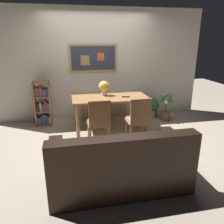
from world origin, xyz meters
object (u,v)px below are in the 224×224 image
(potted_palm, at_px, (166,108))
(tv_remote, at_px, (126,97))
(potted_ivy, at_px, (152,107))
(dining_chair_far_right, at_px, (116,96))
(dining_chair_near_left, at_px, (99,120))
(dining_chair_far_left, at_px, (89,97))
(bookshelf, at_px, (43,105))
(dining_table, at_px, (109,100))
(flower_vase, at_px, (104,87))
(dining_chair_near_right, at_px, (139,117))
(leather_couch, at_px, (119,166))

(potted_palm, relative_size, tv_remote, 4.43)
(potted_ivy, height_order, tv_remote, tv_remote)
(potted_ivy, bearing_deg, dining_chair_far_right, 164.71)
(tv_remote, bearing_deg, dining_chair_near_left, -135.35)
(dining_chair_far_left, height_order, potted_palm, dining_chair_far_left)
(bookshelf, bearing_deg, dining_chair_near_left, -52.18)
(dining_table, distance_m, flower_vase, 0.30)
(dining_chair_far_right, distance_m, potted_ivy, 0.94)
(dining_chair_near_right, height_order, leather_couch, dining_chair_near_right)
(bookshelf, bearing_deg, potted_palm, -5.49)
(dining_chair_near_right, relative_size, potted_palm, 1.27)
(dining_chair_far_left, distance_m, leather_couch, 2.84)
(potted_ivy, bearing_deg, dining_chair_near_left, -137.95)
(leather_couch, bearing_deg, bookshelf, 114.38)
(leather_couch, distance_m, potted_palm, 2.86)
(dining_chair_far_right, relative_size, tv_remote, 5.64)
(leather_couch, relative_size, tv_remote, 11.15)
(dining_table, distance_m, dining_chair_near_right, 0.93)
(potted_palm, bearing_deg, leather_couch, -126.39)
(dining_chair_near_left, bearing_deg, dining_table, 67.16)
(bookshelf, bearing_deg, dining_chair_near_right, -38.05)
(dining_chair_near_left, distance_m, tv_remote, 0.95)
(dining_chair_far_left, height_order, leather_couch, dining_chair_far_left)
(leather_couch, xyz_separation_m, potted_ivy, (1.46, 2.59, -0.04))
(dining_chair_near_right, xyz_separation_m, bookshelf, (-1.81, 1.42, -0.07))
(tv_remote, bearing_deg, dining_chair_far_left, 124.15)
(potted_ivy, distance_m, flower_vase, 1.55)
(bookshelf, bearing_deg, potted_ivy, 0.13)
(tv_remote, bearing_deg, potted_palm, 22.39)
(flower_vase, bearing_deg, potted_ivy, 21.44)
(dining_chair_near_right, xyz_separation_m, tv_remote, (-0.07, 0.67, 0.23))
(dining_chair_far_right, height_order, dining_chair_near_right, same)
(potted_ivy, xyz_separation_m, tv_remote, (-0.89, -0.75, 0.49))
(dining_table, distance_m, leather_couch, 2.05)
(leather_couch, height_order, bookshelf, bookshelf)
(dining_chair_near_left, height_order, flower_vase, flower_vase)
(dining_chair_far_right, xyz_separation_m, potted_ivy, (0.87, -0.24, -0.27))
(dining_chair_near_left, relative_size, dining_chair_near_right, 1.00)
(dining_chair_near_right, bearing_deg, bookshelf, 141.95)
(leather_couch, bearing_deg, flower_vase, 85.76)
(leather_couch, xyz_separation_m, flower_vase, (0.15, 2.07, 0.62))
(dining_chair_near_right, relative_size, potted_ivy, 1.55)
(dining_table, bearing_deg, flower_vase, 143.16)
(dining_chair_far_left, relative_size, dining_chair_far_right, 1.00)
(dining_chair_far_right, height_order, potted_ivy, dining_chair_far_right)
(dining_chair_far_left, distance_m, tv_remote, 1.22)
(bookshelf, bearing_deg, flower_vase, -20.92)
(bookshelf, xyz_separation_m, tv_remote, (1.74, -0.74, 0.30))
(dining_chair_far_right, relative_size, dining_chair_near_right, 1.00)
(dining_chair_near_left, relative_size, potted_palm, 1.27)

